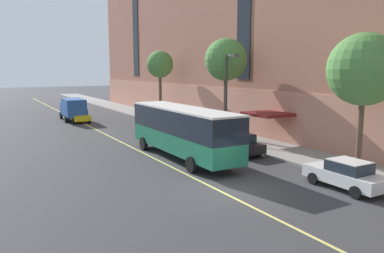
% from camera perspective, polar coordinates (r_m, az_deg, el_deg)
% --- Properties ---
extents(ground_plane, '(260.00, 260.00, 0.00)m').
position_cam_1_polar(ground_plane, '(19.83, 6.80, -9.59)').
color(ground_plane, '#38383A').
extents(sidewalk, '(4.46, 160.00, 0.15)m').
position_cam_1_polar(sidewalk, '(27.60, 17.60, -4.55)').
color(sidewalk, gray).
rests_on(sidewalk, ground).
extents(city_bus, '(2.81, 11.70, 3.60)m').
position_cam_1_polar(city_bus, '(25.99, -1.51, -0.42)').
color(city_bus, '#1E704C').
rests_on(city_bus, ground).
extents(parked_car_black_1, '(1.94, 4.41, 1.56)m').
position_cam_1_polar(parked_car_black_1, '(41.99, -6.38, 1.20)').
color(parked_car_black_1, black).
rests_on(parked_car_black_1, ground).
extents(parked_car_white_3, '(1.98, 4.37, 1.56)m').
position_cam_1_polar(parked_car_white_3, '(21.24, 22.41, -6.76)').
color(parked_car_white_3, silver).
rests_on(parked_car_white_3, ground).
extents(parked_car_darkgray_4, '(2.10, 4.42, 1.56)m').
position_cam_1_polar(parked_car_darkgray_4, '(35.26, -1.43, -0.17)').
color(parked_car_darkgray_4, '#4C4C51').
rests_on(parked_car_darkgray_4, ground).
extents(parked_car_black_6, '(1.97, 4.34, 1.56)m').
position_cam_1_polar(parked_car_black_6, '(27.86, 7.09, -2.60)').
color(parked_car_black_6, black).
rests_on(parked_car_black_6, ground).
extents(box_truck, '(2.55, 6.65, 2.74)m').
position_cam_1_polar(box_truck, '(47.77, -17.72, 2.71)').
color(box_truck, '#285199').
rests_on(box_truck, ground).
extents(taxi_cab, '(2.02, 4.63, 1.56)m').
position_cam_1_polar(taxi_cab, '(46.59, -16.88, 1.62)').
color(taxi_cab, yellow).
rests_on(taxi_cab, ground).
extents(street_tree_mid_block, '(4.22, 4.22, 8.16)m').
position_cam_1_polar(street_tree_mid_block, '(23.94, 24.76, 7.85)').
color(street_tree_mid_block, brown).
rests_on(street_tree_mid_block, sidewalk).
extents(street_tree_far_uptown, '(3.78, 3.78, 8.82)m').
position_cam_1_polar(street_tree_far_uptown, '(33.96, 5.19, 10.05)').
color(street_tree_far_uptown, brown).
rests_on(street_tree_far_uptown, sidewalk).
extents(street_tree_far_downtown, '(3.25, 3.25, 8.32)m').
position_cam_1_polar(street_tree_far_downtown, '(46.02, -4.90, 9.34)').
color(street_tree_far_downtown, brown).
rests_on(street_tree_far_downtown, sidewalk).
extents(street_lamp, '(0.36, 1.48, 7.31)m').
position_cam_1_polar(street_lamp, '(31.73, 5.50, 5.73)').
color(street_lamp, '#2D2D30').
rests_on(street_lamp, sidewalk).
extents(fire_hydrant, '(0.42, 0.24, 0.72)m').
position_cam_1_polar(fire_hydrant, '(23.16, 23.77, -6.32)').
color(fire_hydrant, red).
rests_on(fire_hydrant, sidewalk).
extents(lane_centerline, '(0.16, 140.00, 0.01)m').
position_cam_1_polar(lane_centerline, '(21.78, 0.25, -7.84)').
color(lane_centerline, '#E0D66B').
rests_on(lane_centerline, ground).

